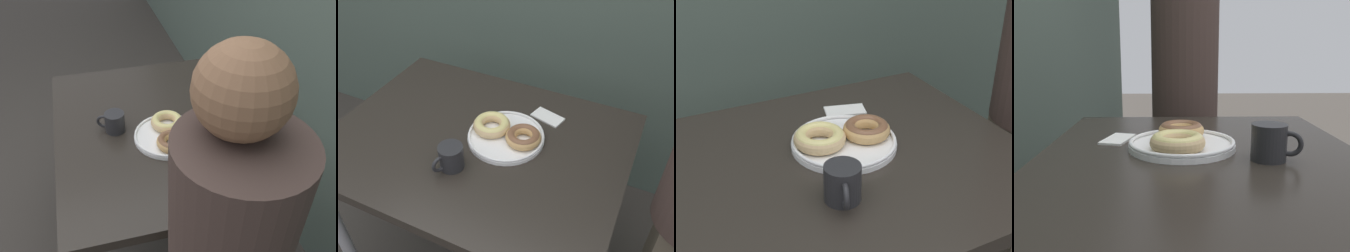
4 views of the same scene
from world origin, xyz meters
The scene contains 5 objects.
ground_plane centered at (0.00, 0.00, 0.00)m, with size 14.00×14.00×0.00m, color #38332D.
dining_table centered at (0.00, 0.37, 0.65)m, with size 1.06×0.81×0.74m.
donut_plate centered at (0.09, 0.42, 0.76)m, with size 0.31×0.28×0.06m.
coffee_mug centered at (-0.01, 0.22, 0.78)m, with size 0.08×0.12×0.09m.
napkin centered at (0.19, 0.60, 0.74)m, with size 0.13×0.09×0.01m.
Camera 1 is at (1.23, 0.12, 1.70)m, focal length 40.00 mm.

